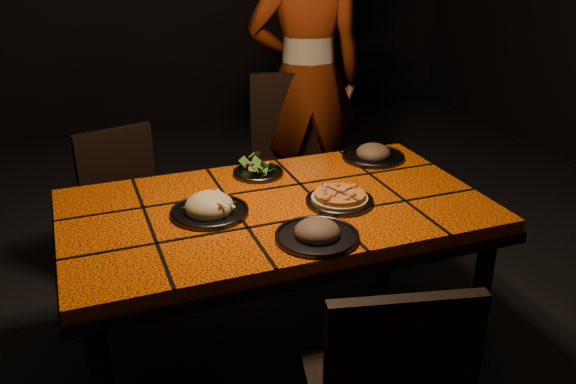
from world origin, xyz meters
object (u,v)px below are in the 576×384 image
object	(u,v)px
dining_table	(276,223)
chair_far_right	(292,151)
diner	(307,79)
chair_far_left	(127,205)
plate_pasta	(209,208)
plate_pizza	(340,199)

from	to	relation	value
dining_table	chair_far_right	distance (m)	1.13
chair_far_right	diner	bearing A→B (deg)	58.03
dining_table	chair_far_left	size ratio (longest dim) A/B	1.92
dining_table	plate_pasta	size ratio (longest dim) A/B	5.58
dining_table	plate_pasta	bearing A→B (deg)	178.11
chair_far_left	plate_pizza	bearing A→B (deg)	-65.26
dining_table	chair_far_left	distance (m)	0.94
chair_far_right	plate_pizza	xyz separation A→B (m)	(-0.23, -1.10, 0.21)
dining_table	plate_pasta	world-z (taller)	plate_pasta
chair_far_right	plate_pasta	distance (m)	1.26
chair_far_left	chair_far_right	xyz separation A→B (m)	(0.95, 0.24, 0.08)
chair_far_right	plate_pasta	xyz separation A→B (m)	(-0.72, -1.01, 0.21)
chair_far_left	chair_far_right	bearing A→B (deg)	-1.06
dining_table	plate_pasta	xyz separation A→B (m)	(-0.26, 0.01, 0.10)
chair_far_left	chair_far_right	size ratio (longest dim) A/B	0.86
plate_pizza	plate_pasta	world-z (taller)	plate_pasta
chair_far_left	diner	bearing A→B (deg)	4.42
chair_far_right	plate_pizza	distance (m)	1.14
chair_far_right	plate_pasta	world-z (taller)	chair_far_right
plate_pasta	chair_far_left	bearing A→B (deg)	106.47
chair_far_left	plate_pasta	xyz separation A→B (m)	(0.23, -0.77, 0.29)
dining_table	diner	bearing A→B (deg)	62.53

